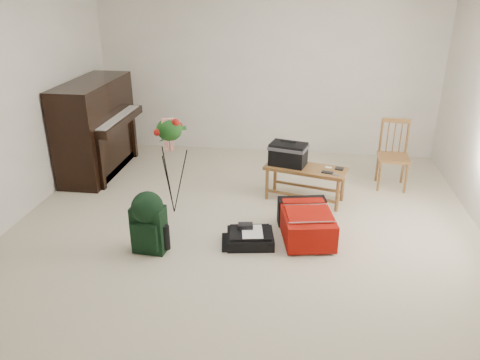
# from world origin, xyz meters

# --- Properties ---
(floor) EXTENTS (5.00, 5.50, 0.01)m
(floor) POSITION_xyz_m (0.00, 0.00, 0.00)
(floor) COLOR beige
(floor) RESTS_ON ground
(wall_back) EXTENTS (5.00, 0.04, 2.50)m
(wall_back) POSITION_xyz_m (0.00, 2.75, 1.25)
(wall_back) COLOR white
(wall_back) RESTS_ON floor
(piano) EXTENTS (0.71, 1.50, 1.25)m
(piano) POSITION_xyz_m (-2.19, 1.60, 0.60)
(piano) COLOR black
(piano) RESTS_ON floor
(bench) EXTENTS (1.01, 0.61, 0.73)m
(bench) POSITION_xyz_m (0.48, 1.03, 0.51)
(bench) COLOR brown
(bench) RESTS_ON floor
(dining_chair) EXTENTS (0.39, 0.39, 0.86)m
(dining_chair) POSITION_xyz_m (1.72, 1.60, 0.42)
(dining_chair) COLOR brown
(dining_chair) RESTS_ON floor
(red_suitcase) EXTENTS (0.62, 0.81, 0.31)m
(red_suitcase) POSITION_xyz_m (0.66, 0.18, 0.17)
(red_suitcase) COLOR #A70A07
(red_suitcase) RESTS_ON floor
(black_duffel) EXTENTS (0.52, 0.44, 0.19)m
(black_duffel) POSITION_xyz_m (0.10, -0.07, 0.07)
(black_duffel) COLOR black
(black_duffel) RESTS_ON floor
(green_backpack) EXTENTS (0.33, 0.31, 0.63)m
(green_backpack) POSITION_xyz_m (-0.86, -0.34, 0.35)
(green_backpack) COLOR black
(green_backpack) RESTS_ON floor
(flower_stand) EXTENTS (0.45, 0.45, 1.15)m
(flower_stand) POSITION_xyz_m (-0.85, 0.50, 0.56)
(flower_stand) COLOR black
(flower_stand) RESTS_ON floor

